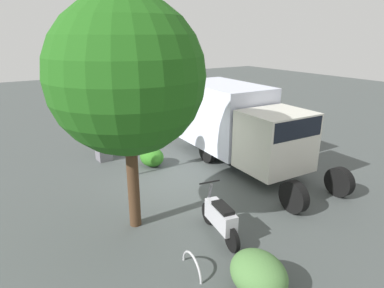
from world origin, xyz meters
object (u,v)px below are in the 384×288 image
box_truck_near (238,122)px  street_tree (127,77)px  stop_sign (128,119)px  utility_cabinet (103,143)px  motorcycle (220,218)px  bike_rack_hoop (192,271)px

box_truck_near → street_tree: street_tree is taller
box_truck_near → stop_sign: 4.02m
utility_cabinet → box_truck_near: bearing=-125.3°
stop_sign → motorcycle: bearing=-175.5°
box_truck_near → motorcycle: 5.12m
motorcycle → bike_rack_hoop: size_ratio=2.12×
motorcycle → street_tree: street_tree is taller
box_truck_near → street_tree: (-1.96, 5.01, 2.17)m
motorcycle → stop_sign: size_ratio=0.59×
stop_sign → street_tree: size_ratio=0.55×
stop_sign → bike_rack_hoop: stop_sign is taller
box_truck_near → bike_rack_hoop: 6.56m
stop_sign → street_tree: bearing=158.8°
motorcycle → utility_cabinet: bearing=15.6°
box_truck_near → stop_sign: bearing=-101.4°
stop_sign → street_tree: 3.58m
street_tree → utility_cabinet: (4.92, -0.83, -3.06)m
street_tree → bike_rack_hoop: (-2.28, -0.26, -3.75)m
stop_sign → utility_cabinet: (1.99, 0.30, -1.34)m
box_truck_near → bike_rack_hoop: size_ratio=8.43×
street_tree → motorcycle: bearing=-137.0°
box_truck_near → bike_rack_hoop: bearing=-45.7°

